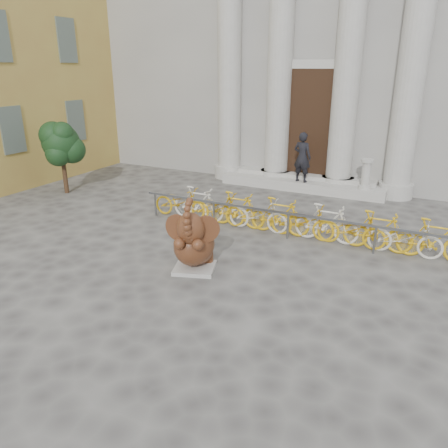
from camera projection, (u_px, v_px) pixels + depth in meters
The scene contains 8 objects.
ground at pixel (155, 306), 8.28m from camera, with size 80.00×80.00×0.00m, color #474442.
classical_building at pixel (348, 24), 18.79m from camera, with size 22.00×10.70×12.00m.
entrance_steps at pixel (302, 184), 16.12m from camera, with size 6.00×1.20×0.36m, color #A8A59E.
elephant_statue at pixel (194, 244), 9.52m from camera, with size 1.18×1.40×1.77m.
bike_rack at pixel (291, 218), 11.57m from camera, with size 8.77×0.53×1.00m.
tree at pixel (61, 144), 15.05m from camera, with size 1.46×1.33×2.53m.
pedestrian at pixel (302, 157), 15.45m from camera, with size 0.65×0.42×1.77m, color black.
balustrade_post at pixel (366, 175), 14.70m from camera, with size 0.41×0.41×1.01m.
Camera 1 is at (4.41, -5.90, 4.30)m, focal length 35.00 mm.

